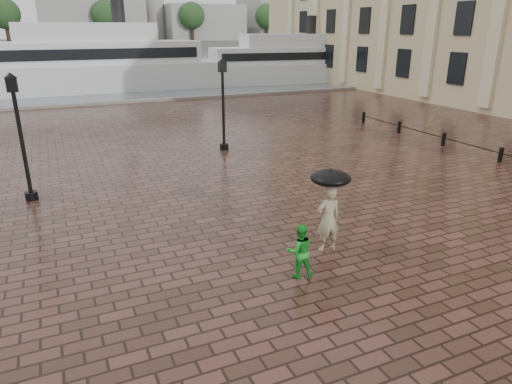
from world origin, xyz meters
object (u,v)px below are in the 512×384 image
adult_pedestrian (328,219)px  street_lamps (49,111)px  ferry_far (289,63)px  ferry_near (90,63)px  child_pedestrian (300,251)px

adult_pedestrian → street_lamps: bearing=-57.4°
street_lamps → ferry_far: 35.79m
ferry_near → street_lamps: bearing=-99.5°
adult_pedestrian → ferry_near: 39.52m
street_lamps → ferry_near: size_ratio=0.58×
adult_pedestrian → ferry_far: size_ratio=0.08×
adult_pedestrian → ferry_near: bearing=-80.6°
street_lamps → child_pedestrian: size_ratio=10.84×
street_lamps → ferry_near: ferry_near is taller
street_lamps → adult_pedestrian: (6.70, -13.19, -1.37)m
ferry_near → ferry_far: bearing=-3.9°
ferry_far → street_lamps: bearing=-129.4°
adult_pedestrian → child_pedestrian: size_ratio=1.33×
ferry_near → child_pedestrian: bearing=-88.9°
child_pedestrian → ferry_far: bearing=-103.5°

